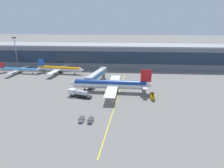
# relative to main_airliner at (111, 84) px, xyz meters

# --- Properties ---
(ground_plane) EXTENTS (700.00, 700.00, 0.00)m
(ground_plane) POSITION_rel_main_airliner_xyz_m (1.92, -10.91, -3.70)
(ground_plane) COLOR slate
(apron_lead_in_line) EXTENTS (5.92, 79.82, 0.01)m
(apron_lead_in_line) POSITION_rel_main_airliner_xyz_m (3.50, -8.91, -3.70)
(apron_lead_in_line) COLOR yellow
(apron_lead_in_line) RESTS_ON ground_plane
(terminal_building) EXTENTS (204.11, 19.95, 15.68)m
(terminal_building) POSITION_rel_main_airliner_xyz_m (-11.74, 53.41, 4.15)
(terminal_building) COLOR slate
(terminal_building) RESTS_ON ground_plane
(main_airliner) EXTENTS (41.43, 32.75, 11.16)m
(main_airliner) POSITION_rel_main_airliner_xyz_m (0.00, 0.00, 0.00)
(main_airliner) COLOR white
(main_airliner) RESTS_ON ground_plane
(jet_bridge) EXTENTS (8.70, 23.62, 6.40)m
(jet_bridge) POSITION_rel_main_airliner_xyz_m (-8.11, 12.75, 1.03)
(jet_bridge) COLOR #B2B7BC
(jet_bridge) RESTS_ON ground_plane
(fuel_tanker) EXTENTS (11.06, 5.50, 3.25)m
(fuel_tanker) POSITION_rel_main_airliner_xyz_m (-13.69, -7.72, -1.96)
(fuel_tanker) COLOR #232326
(fuel_tanker) RESTS_ON ground_plane
(belt_loader) EXTENTS (2.16, 6.95, 3.49)m
(belt_loader) POSITION_rel_main_airliner_xyz_m (19.08, -6.25, -2.71)
(belt_loader) COLOR yellow
(belt_loader) RESTS_ON ground_plane
(baggage_cart_0) EXTENTS (1.87, 2.80, 1.48)m
(baggage_cart_0) POSITION_rel_main_airliner_xyz_m (-7.50, -29.67, -2.92)
(baggage_cart_0) COLOR #B2B7BC
(baggage_cart_0) RESTS_ON ground_plane
(baggage_cart_1) EXTENTS (1.87, 2.80, 1.48)m
(baggage_cart_1) POSITION_rel_main_airliner_xyz_m (-4.32, -30.01, -2.92)
(baggage_cart_1) COLOR gray
(baggage_cart_1) RESTS_ON ground_plane
(commuter_jet_far) EXTENTS (28.33, 22.69, 6.60)m
(commuter_jet_far) POSITION_rel_main_airliner_xyz_m (-60.83, 29.20, -1.36)
(commuter_jet_far) COLOR #B2B7BC
(commuter_jet_far) RESTS_ON ground_plane
(commuter_jet_near) EXTENTS (32.44, 25.82, 8.73)m
(commuter_jet_near) POSITION_rel_main_airliner_xyz_m (-34.73, 30.76, -0.70)
(commuter_jet_near) COLOR white
(commuter_jet_near) RESTS_ON ground_plane
(apron_light_mast_0) EXTENTS (2.80, 0.50, 21.46)m
(apron_light_mast_0) POSITION_rel_main_airliner_xyz_m (-68.12, 41.45, 8.97)
(apron_light_mast_0) COLOR gray
(apron_light_mast_0) RESTS_ON ground_plane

